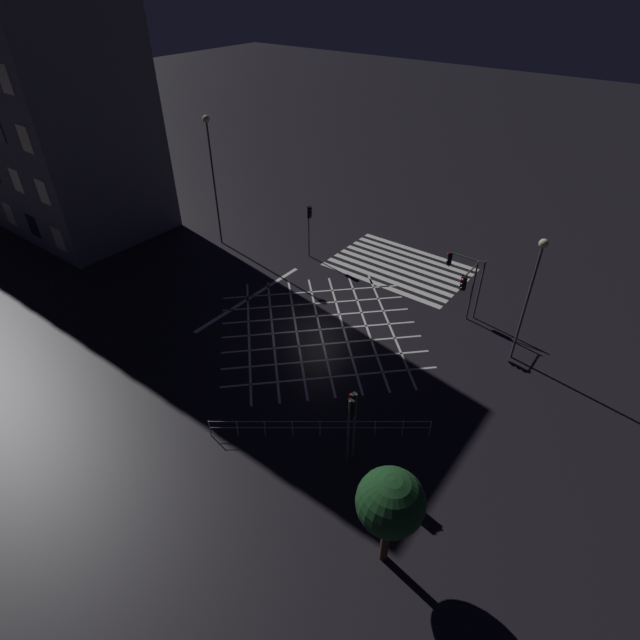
{
  "coord_description": "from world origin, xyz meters",
  "views": [
    {
      "loc": [
        -15.5,
        20.39,
        19.22
      ],
      "look_at": [
        0.0,
        0.0,
        0.76
      ],
      "focal_mm": 28.0,
      "sensor_mm": 36.0,
      "label": 1
    }
  ],
  "objects_px": {
    "traffic_light_sw_main": "(463,271)",
    "traffic_light_se_main": "(309,221)",
    "street_lamp_west": "(534,278)",
    "street_tree_near": "(390,503)",
    "traffic_light_nw_cross": "(350,419)",
    "traffic_light_nw_main": "(354,413)",
    "street_lamp_east": "(211,158)",
    "traffic_light_sw_cross": "(468,285)"
  },
  "relations": [
    {
      "from": "traffic_light_sw_main",
      "to": "street_tree_near",
      "type": "height_order",
      "value": "street_tree_near"
    },
    {
      "from": "traffic_light_nw_main",
      "to": "traffic_light_nw_cross",
      "type": "bearing_deg",
      "value": 95.88
    },
    {
      "from": "traffic_light_nw_main",
      "to": "street_lamp_east",
      "type": "xyz_separation_m",
      "value": [
        21.26,
        -11.86,
        4.18
      ]
    },
    {
      "from": "street_tree_near",
      "to": "traffic_light_nw_cross",
      "type": "bearing_deg",
      "value": -38.63
    },
    {
      "from": "street_lamp_west",
      "to": "street_tree_near",
      "type": "relative_size",
      "value": 1.58
    },
    {
      "from": "traffic_light_sw_main",
      "to": "traffic_light_nw_cross",
      "type": "height_order",
      "value": "traffic_light_sw_main"
    },
    {
      "from": "traffic_light_sw_main",
      "to": "traffic_light_se_main",
      "type": "bearing_deg",
      "value": -0.38
    },
    {
      "from": "traffic_light_sw_cross",
      "to": "street_lamp_west",
      "type": "height_order",
      "value": "street_lamp_west"
    },
    {
      "from": "traffic_light_sw_main",
      "to": "traffic_light_nw_cross",
      "type": "relative_size",
      "value": 1.05
    },
    {
      "from": "traffic_light_sw_cross",
      "to": "street_tree_near",
      "type": "bearing_deg",
      "value": 14.28
    },
    {
      "from": "traffic_light_nw_cross",
      "to": "traffic_light_sw_cross",
      "type": "xyz_separation_m",
      "value": [
        0.36,
        -13.21,
        0.24
      ]
    },
    {
      "from": "traffic_light_se_main",
      "to": "traffic_light_sw_cross",
      "type": "xyz_separation_m",
      "value": [
        -13.55,
        1.57,
        0.08
      ]
    },
    {
      "from": "traffic_light_se_main",
      "to": "street_lamp_east",
      "type": "distance_m",
      "value": 8.84
    },
    {
      "from": "traffic_light_nw_main",
      "to": "traffic_light_sw_cross",
      "type": "relative_size",
      "value": 0.97
    },
    {
      "from": "street_lamp_east",
      "to": "street_lamp_west",
      "type": "bearing_deg",
      "value": -179.94
    },
    {
      "from": "traffic_light_se_main",
      "to": "traffic_light_nw_cross",
      "type": "relative_size",
      "value": 1.06
    },
    {
      "from": "traffic_light_sw_cross",
      "to": "street_lamp_west",
      "type": "bearing_deg",
      "value": 74.97
    },
    {
      "from": "traffic_light_nw_cross",
      "to": "traffic_light_sw_cross",
      "type": "height_order",
      "value": "traffic_light_sw_cross"
    },
    {
      "from": "traffic_light_se_main",
      "to": "street_lamp_west",
      "type": "distance_m",
      "value": 17.67
    },
    {
      "from": "street_lamp_west",
      "to": "street_lamp_east",
      "type": "bearing_deg",
      "value": 0.06
    },
    {
      "from": "traffic_light_nw_main",
      "to": "street_lamp_west",
      "type": "height_order",
      "value": "street_lamp_west"
    },
    {
      "from": "traffic_light_nw_cross",
      "to": "street_tree_near",
      "type": "relative_size",
      "value": 0.82
    },
    {
      "from": "street_tree_near",
      "to": "traffic_light_nw_main",
      "type": "bearing_deg",
      "value": -41.18
    },
    {
      "from": "traffic_light_sw_main",
      "to": "traffic_light_se_main",
      "type": "relative_size",
      "value": 1.0
    },
    {
      "from": "traffic_light_sw_cross",
      "to": "street_lamp_east",
      "type": "relative_size",
      "value": 0.42
    },
    {
      "from": "traffic_light_nw_cross",
      "to": "street_tree_near",
      "type": "xyz_separation_m",
      "value": [
        -3.77,
        3.01,
        0.73
      ]
    },
    {
      "from": "traffic_light_sw_main",
      "to": "street_lamp_east",
      "type": "relative_size",
      "value": 0.42
    },
    {
      "from": "traffic_light_sw_cross",
      "to": "street_tree_near",
      "type": "height_order",
      "value": "street_tree_near"
    },
    {
      "from": "traffic_light_nw_main",
      "to": "traffic_light_nw_cross",
      "type": "distance_m",
      "value": 0.33
    },
    {
      "from": "traffic_light_sw_main",
      "to": "traffic_light_nw_main",
      "type": "bearing_deg",
      "value": 95.09
    },
    {
      "from": "traffic_light_sw_main",
      "to": "traffic_light_nw_cross",
      "type": "distance_m",
      "value": 14.76
    },
    {
      "from": "street_lamp_west",
      "to": "street_tree_near",
      "type": "bearing_deg",
      "value": 91.4
    },
    {
      "from": "traffic_light_sw_main",
      "to": "street_tree_near",
      "type": "distance_m",
      "value": 18.43
    },
    {
      "from": "traffic_light_se_main",
      "to": "street_lamp_west",
      "type": "relative_size",
      "value": 0.55
    },
    {
      "from": "traffic_light_nw_cross",
      "to": "street_lamp_west",
      "type": "height_order",
      "value": "street_lamp_west"
    },
    {
      "from": "traffic_light_se_main",
      "to": "street_lamp_east",
      "type": "height_order",
      "value": "street_lamp_east"
    },
    {
      "from": "traffic_light_sw_cross",
      "to": "street_lamp_east",
      "type": "distance_m",
      "value": 21.34
    },
    {
      "from": "traffic_light_nw_main",
      "to": "traffic_light_sw_cross",
      "type": "height_order",
      "value": "traffic_light_sw_cross"
    },
    {
      "from": "traffic_light_nw_main",
      "to": "street_tree_near",
      "type": "height_order",
      "value": "street_tree_near"
    },
    {
      "from": "traffic_light_nw_cross",
      "to": "traffic_light_se_main",
      "type": "bearing_deg",
      "value": 43.27
    },
    {
      "from": "traffic_light_se_main",
      "to": "street_lamp_west",
      "type": "xyz_separation_m",
      "value": [
        -17.31,
        2.58,
        2.43
      ]
    },
    {
      "from": "street_lamp_east",
      "to": "street_tree_near",
      "type": "xyz_separation_m",
      "value": [
        -25.07,
        15.19,
        -3.53
      ]
    }
  ]
}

